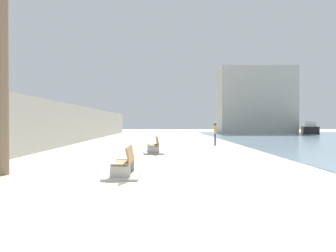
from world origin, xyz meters
TOP-DOWN VIEW (x-y plane):
  - ground_plane at (0.00, 18.00)m, footprint 120.00×120.00m
  - seawall at (-7.50, 18.00)m, footprint 0.80×64.00m
  - bench_near at (-1.15, 1.41)m, footprint 1.11×2.10m
  - bench_far at (-0.44, 9.76)m, footprint 1.26×2.18m
  - person_walking at (4.16, 17.00)m, footprint 0.25×0.52m
  - boat_outer at (22.21, 41.67)m, footprint 4.11×7.02m
  - harbor_building at (15.16, 46.00)m, footprint 12.00×6.00m

SIDE VIEW (x-z plane):
  - ground_plane at x=0.00m, z-range 0.00..0.00m
  - bench_near at x=-1.15m, z-range -0.26..0.72m
  - bench_far at x=-0.44m, z-range -0.26..0.72m
  - boat_outer at x=22.21m, z-range -0.18..1.69m
  - person_walking at x=4.16m, z-range 0.15..1.87m
  - seawall at x=-7.50m, z-range 0.00..3.20m
  - harbor_building at x=15.16m, z-range 0.00..10.65m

